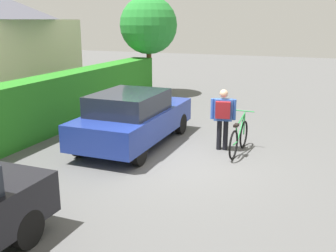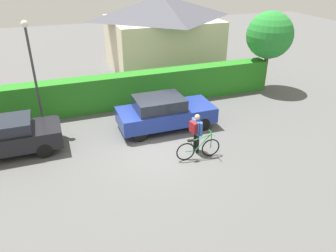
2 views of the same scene
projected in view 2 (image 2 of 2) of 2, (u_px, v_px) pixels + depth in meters
The scene contains 9 objects.
ground_plane at pixel (161, 148), 13.35m from camera, with size 60.00×60.00×0.00m, color #565656.
hedge_row at pixel (131, 90), 16.83m from camera, with size 15.53×0.90×1.70m, color #277B20.
house_distant at pixel (162, 32), 21.93m from camera, with size 7.06×6.15×4.80m.
parked_car_near at pixel (1, 137), 12.57m from camera, with size 4.47×1.72×1.43m.
parked_car_far at pixel (164, 112), 14.57m from camera, with size 4.26×1.83×1.50m.
bicycle at pixel (198, 149), 12.48m from camera, with size 1.76×0.50×1.02m.
person_rider at pixel (196, 130), 12.63m from camera, with size 0.41×0.65×1.62m.
street_lamp at pixel (32, 64), 13.37m from camera, with size 0.28×0.28×4.74m.
tree_kerbside at pixel (270, 35), 17.92m from camera, with size 2.54×2.54×4.39m.
Camera 2 is at (-3.64, -10.91, 6.85)m, focal length 35.23 mm.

